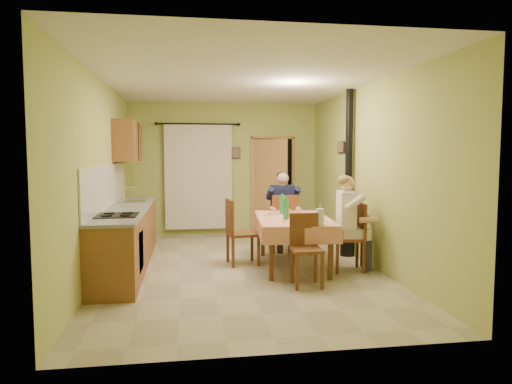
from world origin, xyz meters
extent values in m
cube|color=tan|center=(0.00, 0.00, 0.00)|extent=(4.00, 6.00, 0.01)
cube|color=#B2BB60|center=(0.00, 3.00, 1.40)|extent=(4.00, 0.04, 2.80)
cube|color=#B2BB60|center=(0.00, -3.00, 1.40)|extent=(4.00, 0.04, 2.80)
cube|color=#B2BB60|center=(-2.00, 0.00, 1.40)|extent=(0.04, 6.00, 2.80)
cube|color=#B2BB60|center=(2.00, 0.00, 1.40)|extent=(0.04, 6.00, 2.80)
cube|color=white|center=(0.00, 0.00, 2.80)|extent=(4.00, 6.00, 0.04)
cube|color=brown|center=(-1.70, 0.40, 0.44)|extent=(0.60, 3.60, 0.88)
cube|color=gray|center=(-1.70, 0.40, 0.90)|extent=(0.64, 3.64, 0.04)
cube|color=white|center=(-1.99, 0.40, 1.23)|extent=(0.02, 3.60, 0.66)
cube|color=silver|center=(-1.70, 1.20, 0.92)|extent=(0.42, 0.42, 0.03)
cube|color=black|center=(-1.70, -0.60, 0.93)|extent=(0.52, 0.56, 0.02)
cube|color=black|center=(-1.40, -0.60, 0.45)|extent=(0.01, 0.55, 0.55)
cube|color=brown|center=(-1.82, 1.70, 1.95)|extent=(0.35, 1.40, 0.70)
cylinder|color=black|center=(-0.55, 2.88, 2.35)|extent=(1.70, 0.04, 0.04)
cube|color=silver|center=(-0.55, 2.90, 1.25)|extent=(1.40, 0.06, 2.20)
cube|color=black|center=(1.05, 2.98, 1.03)|extent=(0.84, 0.03, 2.06)
cube|color=tan|center=(0.60, 2.97, 1.03)|extent=(0.06, 0.06, 2.12)
cube|color=tan|center=(1.50, 2.97, 1.03)|extent=(0.06, 0.06, 2.12)
cube|color=tan|center=(1.05, 2.97, 2.09)|extent=(0.96, 0.06, 0.06)
cube|color=tan|center=(0.94, 2.69, 1.02)|extent=(0.64, 0.57, 2.04)
cube|color=tan|center=(0.81, 0.01, 0.74)|extent=(1.23, 1.89, 0.04)
cube|color=tan|center=(0.73, -0.89, 0.63)|extent=(1.07, 0.11, 0.22)
cube|color=tan|center=(0.89, 0.90, 0.63)|extent=(1.07, 0.11, 0.22)
cube|color=tan|center=(0.28, 0.06, 0.63)|extent=(0.18, 1.79, 0.22)
cube|color=tan|center=(1.35, -0.04, 0.63)|extent=(0.18, 1.79, 0.22)
cylinder|color=white|center=(0.87, 0.68, 0.77)|extent=(0.25, 0.25, 0.02)
ellipsoid|color=#CC7233|center=(0.87, 0.68, 0.79)|extent=(0.12, 0.12, 0.05)
cylinder|color=white|center=(0.74, -0.56, 0.77)|extent=(0.25, 0.25, 0.02)
ellipsoid|color=#CC7233|center=(0.74, -0.56, 0.79)|extent=(0.12, 0.12, 0.05)
cylinder|color=white|center=(1.07, -0.40, 0.77)|extent=(0.25, 0.25, 0.02)
ellipsoid|color=#CC7233|center=(1.07, -0.40, 0.79)|extent=(0.12, 0.12, 0.05)
cylinder|color=white|center=(0.52, 0.27, 0.77)|extent=(0.25, 0.25, 0.02)
ellipsoid|color=#CC7233|center=(0.52, 0.27, 0.79)|extent=(0.12, 0.12, 0.05)
cylinder|color=orange|center=(0.82, 0.06, 0.80)|extent=(0.26, 0.26, 0.08)
cylinder|color=white|center=(0.76, -0.54, 0.77)|extent=(0.28, 0.28, 0.02)
cube|color=tan|center=(0.76, -0.56, 0.79)|extent=(0.05, 0.07, 0.03)
cube|color=tan|center=(0.82, -0.51, 0.79)|extent=(0.07, 0.05, 0.03)
cube|color=tan|center=(0.77, -0.53, 0.79)|extent=(0.07, 0.07, 0.03)
cube|color=tan|center=(0.80, -0.48, 0.79)|extent=(0.07, 0.06, 0.03)
cube|color=tan|center=(0.82, -0.58, 0.79)|extent=(0.06, 0.07, 0.03)
cylinder|color=silver|center=(0.97, -0.19, 0.81)|extent=(0.07, 0.07, 0.10)
cylinder|color=silver|center=(0.96, 0.32, 0.81)|extent=(0.07, 0.07, 0.10)
cylinder|color=white|center=(0.99, -0.81, 0.88)|extent=(0.11, 0.11, 0.22)
cylinder|color=silver|center=(0.99, -0.81, 0.91)|extent=(0.02, 0.02, 0.30)
cube|color=brown|center=(0.88, 1.10, 0.48)|extent=(0.46, 0.46, 0.04)
cube|color=brown|center=(0.88, 0.89, 0.76)|extent=(0.46, 0.05, 0.52)
cube|color=brown|center=(0.75, -1.05, 0.48)|extent=(0.39, 0.39, 0.04)
cube|color=brown|center=(0.75, -0.88, 0.72)|extent=(0.39, 0.04, 0.44)
cube|color=brown|center=(1.56, -0.35, 0.48)|extent=(0.49, 0.49, 0.04)
cube|color=brown|center=(1.76, -0.37, 0.75)|extent=(0.09, 0.45, 0.51)
cube|color=brown|center=(0.07, 0.27, 0.48)|extent=(0.51, 0.51, 0.04)
cube|color=brown|center=(-0.14, 0.24, 0.76)|extent=(0.09, 0.46, 0.53)
cube|color=#141938|center=(0.88, 1.00, 0.56)|extent=(0.37, 0.40, 0.16)
cube|color=#141938|center=(0.88, 1.13, 0.91)|extent=(0.40, 0.23, 0.54)
sphere|color=tan|center=(0.88, 1.12, 1.30)|extent=(0.21, 0.21, 0.21)
ellipsoid|color=black|center=(0.88, 1.16, 1.34)|extent=(0.21, 0.21, 0.16)
cube|color=silver|center=(1.66, -0.36, 0.56)|extent=(0.44, 0.40, 0.16)
cube|color=silver|center=(1.53, -0.35, 0.91)|extent=(0.26, 0.42, 0.54)
sphere|color=tan|center=(1.54, -0.35, 1.30)|extent=(0.21, 0.21, 0.21)
ellipsoid|color=olive|center=(1.50, -0.34, 1.34)|extent=(0.21, 0.21, 0.16)
cylinder|color=black|center=(1.90, 0.60, 1.40)|extent=(0.12, 0.12, 2.80)
cylinder|color=black|center=(1.90, 0.60, 0.15)|extent=(0.24, 0.24, 0.30)
cube|color=black|center=(0.25, 2.97, 1.75)|extent=(0.19, 0.03, 0.23)
cube|color=brown|center=(1.97, 1.20, 1.85)|extent=(0.03, 0.31, 0.21)
camera|label=1|loc=(-0.78, -6.73, 1.72)|focal=32.00mm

